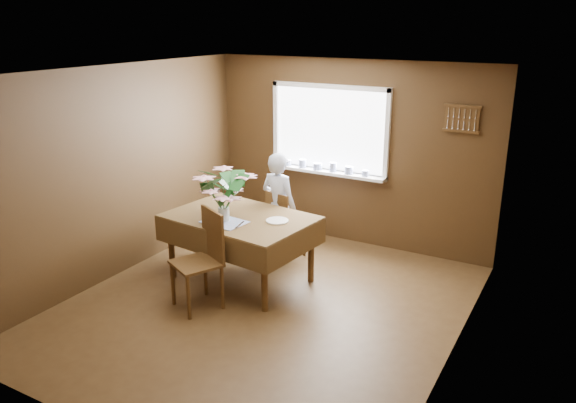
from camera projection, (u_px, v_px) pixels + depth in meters
The scene contains 15 objects.
floor at pixel (263, 307), 6.11m from camera, with size 4.50×4.50×0.00m, color #452E17.
ceiling at pixel (260, 72), 5.33m from camera, with size 4.50×4.50×0.00m, color white.
wall_back at pixel (349, 154), 7.58m from camera, with size 4.00×4.00×0.00m, color brown.
wall_front at pixel (89, 284), 3.85m from camera, with size 4.00×4.00×0.00m, color brown.
wall_left at pixel (118, 172), 6.65m from camera, with size 4.50×4.50×0.00m, color brown.
wall_right at pixel (461, 232), 4.79m from camera, with size 4.50×4.50×0.00m, color brown.
window_assembly at pixel (328, 145), 7.65m from camera, with size 1.72×0.20×1.22m.
spoon_rack at pixel (462, 119), 6.70m from camera, with size 0.44×0.05×0.33m.
dining_table at pixel (240, 224), 6.54m from camera, with size 1.78×1.31×0.81m.
chair_far at pixel (282, 222), 7.22m from camera, with size 0.47×0.47×0.90m.
chair_near at pixel (204, 256), 5.99m from camera, with size 0.61×0.61×1.07m.
seated_woman at pixel (279, 207), 7.13m from camera, with size 0.52×0.34×1.42m, color white.
flower_bouquet at pixel (223, 191), 6.25m from camera, with size 0.64×0.64×0.55m.
side_plate at pixel (277, 221), 6.34m from camera, with size 0.25×0.25×0.01m, color white.
table_knife at pixel (240, 225), 6.20m from camera, with size 0.02×0.24×0.00m, color silver.
Camera 1 is at (2.90, -4.62, 2.98)m, focal length 35.00 mm.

